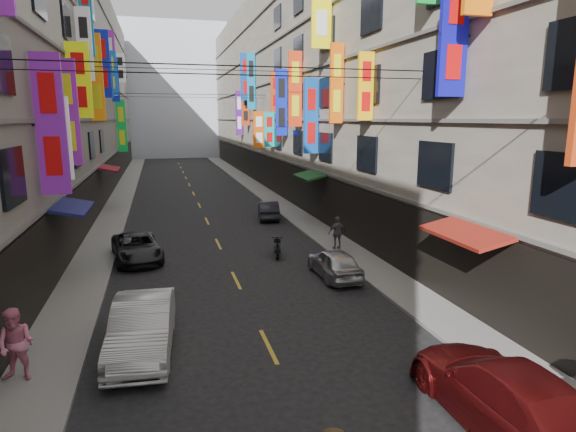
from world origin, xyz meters
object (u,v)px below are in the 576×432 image
pedestrian_rfar (338,233)px  scooter_far_right (277,247)px  car_left_far (137,247)px  car_right_mid (334,263)px  car_left_mid (142,327)px  car_right_near (505,395)px  car_right_far (268,210)px  pedestrian_lfar (16,345)px

pedestrian_rfar → scooter_far_right: bearing=-0.9°
car_left_far → car_right_mid: size_ratio=1.23×
car_left_mid → car_right_near: (7.48, -5.54, 0.01)m
car_right_far → pedestrian_rfar: bearing=109.3°
car_left_mid → car_right_mid: size_ratio=1.27×
pedestrian_lfar → car_right_far: bearing=76.9°
car_right_near → car_right_far: size_ratio=1.47×
car_left_far → car_right_far: (8.00, 7.67, -0.02)m
car_right_near → car_right_mid: car_right_near is taller
car_left_far → car_right_near: car_right_near is taller
car_left_far → car_right_far: size_ratio=1.23×
car_left_far → pedestrian_rfar: (9.54, -0.99, 0.34)m
car_right_mid → car_left_mid: bearing=31.6°
car_left_mid → car_right_near: 9.30m
pedestrian_rfar → car_right_mid: bearing=66.5°
car_left_far → car_right_mid: 9.27m
scooter_far_right → car_right_mid: size_ratio=0.50×
car_right_far → car_left_mid: bearing=75.6°
car_right_near → pedestrian_lfar: size_ratio=2.84×
car_left_far → pedestrian_rfar: bearing=-14.4°
car_left_far → car_right_far: bearing=35.3°
car_left_mid → pedestrian_rfar: size_ratio=2.76×
car_left_far → pedestrian_lfar: pedestrian_lfar is taller
car_right_near → car_left_far: bearing=-60.9°
pedestrian_lfar → pedestrian_rfar: 15.21m
car_left_mid → car_left_far: (-0.52, 9.44, -0.14)m
car_right_far → pedestrian_rfar: pedestrian_rfar is taller
car_right_mid → car_right_near: bearing=89.2°
car_right_far → pedestrian_lfar: bearing=69.3°
car_right_near → car_left_mid: bearing=-35.5°
car_right_mid → pedestrian_rfar: (1.54, 3.70, 0.34)m
scooter_far_right → pedestrian_lfar: 12.96m
scooter_far_right → car_left_far: size_ratio=0.41×
pedestrian_lfar → pedestrian_rfar: (11.94, 9.42, -0.10)m
car_left_mid → pedestrian_rfar: 12.36m
scooter_far_right → car_right_near: car_right_near is taller
car_left_far → car_right_mid: same height
scooter_far_right → car_right_far: car_right_far is taller
pedestrian_lfar → car_right_mid: bearing=45.6°
car_right_mid → pedestrian_rfar: pedestrian_rfar is taller
car_left_far → pedestrian_lfar: size_ratio=2.37×
car_left_far → car_right_near: (8.00, -14.98, 0.15)m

